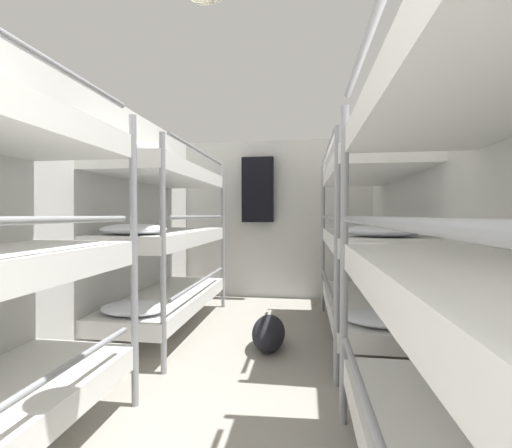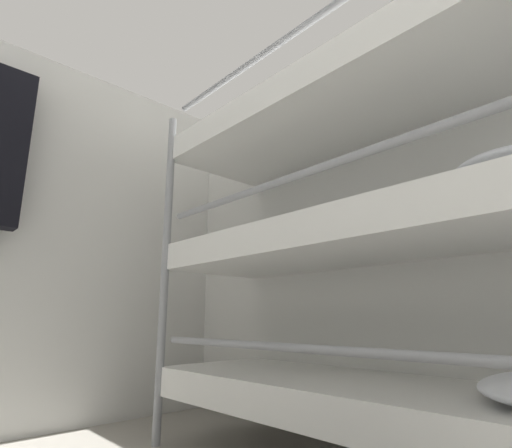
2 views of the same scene
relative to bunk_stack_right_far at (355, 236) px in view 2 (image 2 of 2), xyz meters
name	(u,v)px [view 2 (image 2 of 2)]	position (x,y,z in m)	size (l,w,h in m)	color
wall_back	(14,229)	(-0.97, 1.62, 0.15)	(2.76, 0.06, 2.23)	silver
bunk_stack_right_far	(355,236)	(0.00, 0.00, 0.00)	(0.71, 1.90, 1.82)	gray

